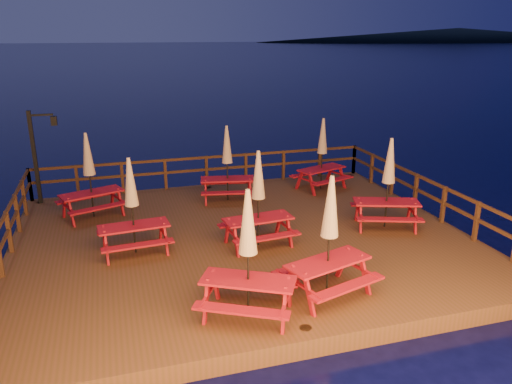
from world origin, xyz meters
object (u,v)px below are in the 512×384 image
Objects in this scene: picnic_table_2 at (329,235)px; picnic_table_1 at (132,205)px; lamp_post at (39,149)px; picnic_table_0 at (248,252)px.

picnic_table_1 is at bearing 121.24° from picnic_table_2.
picnic_table_2 is at bearing -46.48° from picnic_table_1.
lamp_post is at bearing 110.64° from picnic_table_2.
picnic_table_1 is 5.01m from picnic_table_2.
picnic_table_0 is 4.10m from picnic_table_1.
picnic_table_2 is at bearing 37.28° from picnic_table_0.
picnic_table_0 is 1.83m from picnic_table_2.
lamp_post is at bearing 146.53° from picnic_table_0.
picnic_table_1 is at bearing -62.03° from lamp_post.
lamp_post is 1.15× the size of picnic_table_0.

